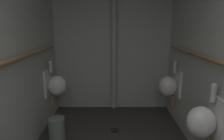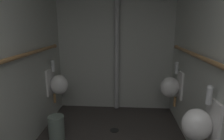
{
  "view_description": "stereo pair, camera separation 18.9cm",
  "coord_description": "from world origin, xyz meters",
  "px_view_note": "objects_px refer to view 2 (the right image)",
  "views": [
    {
      "loc": [
        -0.01,
        -0.12,
        1.63
      ],
      "look_at": [
        -0.01,
        2.72,
        0.96
      ],
      "focal_mm": 30.94,
      "sensor_mm": 36.0,
      "label": 1
    },
    {
      "loc": [
        0.18,
        -0.12,
        1.63
      ],
      "look_at": [
        -0.01,
        2.72,
        0.96
      ],
      "focal_mm": 30.94,
      "sensor_mm": 36.0,
      "label": 2
    }
  ],
  "objects_px": {
    "urinal_right_far": "(171,87)",
    "waste_bin": "(56,128)",
    "standpipe_back_wall": "(117,44)",
    "urinal_right_mid": "(199,124)",
    "floor_drain": "(114,130)",
    "urinal_left_mid": "(58,84)"
  },
  "relations": [
    {
      "from": "urinal_left_mid",
      "to": "standpipe_back_wall",
      "type": "height_order",
      "value": "standpipe_back_wall"
    },
    {
      "from": "urinal_right_far",
      "to": "floor_drain",
      "type": "relative_size",
      "value": 5.39
    },
    {
      "from": "standpipe_back_wall",
      "to": "floor_drain",
      "type": "xyz_separation_m",
      "value": [
        0.01,
        -0.82,
        -1.29
      ]
    },
    {
      "from": "urinal_left_mid",
      "to": "urinal_right_far",
      "type": "relative_size",
      "value": 1.0
    },
    {
      "from": "urinal_left_mid",
      "to": "floor_drain",
      "type": "height_order",
      "value": "urinal_left_mid"
    },
    {
      "from": "floor_drain",
      "to": "urinal_right_mid",
      "type": "bearing_deg",
      "value": -45.37
    },
    {
      "from": "urinal_right_mid",
      "to": "standpipe_back_wall",
      "type": "distance_m",
      "value": 2.06
    },
    {
      "from": "urinal_left_mid",
      "to": "urinal_right_far",
      "type": "bearing_deg",
      "value": -0.51
    },
    {
      "from": "standpipe_back_wall",
      "to": "floor_drain",
      "type": "height_order",
      "value": "standpipe_back_wall"
    },
    {
      "from": "standpipe_back_wall",
      "to": "floor_drain",
      "type": "distance_m",
      "value": 1.53
    },
    {
      "from": "urinal_right_far",
      "to": "standpipe_back_wall",
      "type": "height_order",
      "value": "standpipe_back_wall"
    },
    {
      "from": "urinal_left_mid",
      "to": "urinal_right_mid",
      "type": "height_order",
      "value": "same"
    },
    {
      "from": "standpipe_back_wall",
      "to": "urinal_right_far",
      "type": "bearing_deg",
      "value": -29.43
    },
    {
      "from": "urinal_left_mid",
      "to": "standpipe_back_wall",
      "type": "distance_m",
      "value": 1.27
    },
    {
      "from": "urinal_right_mid",
      "to": "waste_bin",
      "type": "distance_m",
      "value": 1.9
    },
    {
      "from": "urinal_left_mid",
      "to": "urinal_right_mid",
      "type": "bearing_deg",
      "value": -33.2
    },
    {
      "from": "urinal_left_mid",
      "to": "urinal_right_mid",
      "type": "relative_size",
      "value": 1.0
    },
    {
      "from": "standpipe_back_wall",
      "to": "waste_bin",
      "type": "height_order",
      "value": "standpipe_back_wall"
    },
    {
      "from": "urinal_left_mid",
      "to": "urinal_right_far",
      "type": "distance_m",
      "value": 1.89
    },
    {
      "from": "urinal_right_far",
      "to": "waste_bin",
      "type": "xyz_separation_m",
      "value": [
        -1.73,
        -0.6,
        -0.47
      ]
    },
    {
      "from": "urinal_right_far",
      "to": "waste_bin",
      "type": "bearing_deg",
      "value": -160.91
    },
    {
      "from": "urinal_right_mid",
      "to": "floor_drain",
      "type": "height_order",
      "value": "urinal_right_mid"
    }
  ]
}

